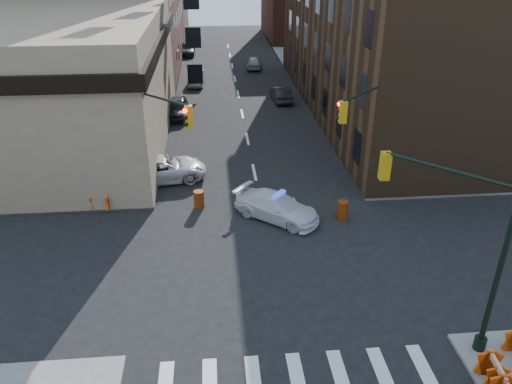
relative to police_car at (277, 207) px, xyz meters
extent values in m
plane|color=black|center=(-0.69, -4.02, -0.69)|extent=(140.00, 140.00, 0.00)
cube|color=gray|center=(-23.69, 28.73, -0.62)|extent=(34.00, 54.50, 0.15)
cube|color=gray|center=(22.31, 28.73, -0.62)|extent=(34.00, 54.50, 0.15)
cube|color=#9C8066|center=(-17.69, 12.48, 3.81)|extent=(22.00, 22.00, 9.00)
cube|color=#47301C|center=(12.31, 18.48, 6.31)|extent=(14.00, 34.00, 14.00)
cylinder|color=black|center=(6.11, -10.32, 3.46)|extent=(0.20, 0.20, 8.00)
cylinder|color=black|center=(6.11, -10.32, -0.29)|extent=(0.44, 0.44, 0.50)
cylinder|color=black|center=(4.52, -8.73, 5.96)|extent=(3.27, 3.27, 0.12)
cube|color=#BF8C0C|center=(2.93, -7.13, 5.46)|extent=(0.35, 0.35, 1.05)
sphere|color=#FF0C05|center=(3.08, -6.98, 5.81)|extent=(0.22, 0.22, 0.22)
sphere|color=black|center=(3.08, -6.98, 5.48)|extent=(0.22, 0.22, 0.22)
sphere|color=black|center=(3.08, -6.98, 5.15)|extent=(0.22, 0.22, 0.22)
cylinder|color=black|center=(-7.49, 2.28, 3.46)|extent=(0.20, 0.20, 8.00)
cylinder|color=black|center=(-7.49, 2.28, -0.29)|extent=(0.44, 0.44, 0.50)
cylinder|color=black|center=(-5.90, 0.69, 5.96)|extent=(3.27, 3.27, 0.12)
cube|color=#BF8C0C|center=(-4.31, -0.90, 5.46)|extent=(0.35, 0.35, 1.05)
sphere|color=#FF0C05|center=(-4.46, -1.05, 5.81)|extent=(0.22, 0.22, 0.22)
sphere|color=black|center=(-4.46, -1.05, 5.48)|extent=(0.22, 0.22, 0.22)
sphere|color=black|center=(-4.46, -1.05, 5.15)|extent=(0.22, 0.22, 0.22)
cylinder|color=black|center=(6.11, 2.28, 3.46)|extent=(0.20, 0.20, 8.00)
cylinder|color=black|center=(6.11, 2.28, -0.29)|extent=(0.44, 0.44, 0.50)
cylinder|color=black|center=(4.52, 0.69, 5.96)|extent=(3.27, 3.27, 0.12)
cube|color=#BF8C0C|center=(2.93, -0.90, 5.46)|extent=(0.35, 0.35, 1.05)
sphere|color=#FF0C05|center=(2.77, -0.74, 5.81)|extent=(0.22, 0.22, 0.22)
sphere|color=black|center=(2.77, -0.74, 5.48)|extent=(0.22, 0.22, 0.22)
sphere|color=black|center=(2.77, -0.74, 5.15)|extent=(0.22, 0.22, 0.22)
cylinder|color=black|center=(6.81, 21.98, 0.76)|extent=(0.24, 0.24, 2.60)
sphere|color=brown|center=(6.81, 21.98, 2.81)|extent=(3.00, 3.00, 3.00)
cylinder|color=black|center=(6.81, 29.98, 0.76)|extent=(0.24, 0.24, 2.60)
sphere|color=brown|center=(6.81, 29.98, 2.81)|extent=(3.00, 3.00, 3.00)
imported|color=white|center=(0.00, 0.00, 0.00)|extent=(4.93, 4.51, 1.38)
imported|color=silver|center=(-6.49, 5.34, 0.08)|extent=(5.87, 3.45, 1.53)
imported|color=black|center=(-6.19, 17.73, 0.09)|extent=(1.86, 4.60, 1.57)
imported|color=gray|center=(-4.69, 27.77, 0.00)|extent=(1.78, 4.30, 1.39)
imported|color=black|center=(-6.19, 42.64, 0.02)|extent=(2.05, 4.96, 1.43)
imported|color=black|center=(3.13, 21.42, 0.00)|extent=(1.72, 4.26, 1.38)
imported|color=#989BA1|center=(1.81, 34.34, 0.00)|extent=(2.18, 4.27, 1.39)
imported|color=black|center=(-9.55, 3.96, 0.33)|extent=(0.76, 0.70, 1.74)
imported|color=black|center=(-10.63, 2.67, 0.40)|extent=(0.99, 0.81, 1.88)
imported|color=#212731|center=(-12.76, 3.31, 0.41)|extent=(1.21, 0.90, 1.90)
cylinder|color=red|center=(3.48, -0.38, -0.17)|extent=(0.61, 0.61, 1.05)
cylinder|color=#EF580B|center=(-4.17, 1.58, -0.19)|extent=(0.60, 0.60, 1.01)
camera|label=1|loc=(-3.21, -23.12, 12.83)|focal=35.00mm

